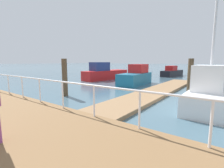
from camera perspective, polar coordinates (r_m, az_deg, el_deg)
ground_plane at (r=17.51m, az=-29.76°, el=-0.35°), size 300.00×300.00×0.00m
floating_dock at (r=12.19m, az=15.99°, el=-2.40°), size 15.60×2.00×0.18m
boardwalk_railing at (r=6.55m, az=-17.24°, el=-1.06°), size 0.06×30.06×1.08m
dock_piling_0 at (r=10.65m, az=26.00°, el=1.67°), size 0.30×0.30×2.41m
dock_piling_1 at (r=16.35m, az=10.77°, el=3.07°), size 0.30×0.30×1.71m
dock_piling_3 at (r=10.74m, az=-16.47°, el=2.21°), size 0.34×0.34×2.41m
moored_boat_1 at (r=19.97m, az=-2.63°, el=3.85°), size 6.56×2.49×2.14m
moored_boat_2 at (r=9.29m, az=31.21°, el=-2.36°), size 5.69×1.58×6.27m
moored_boat_3 at (r=26.21m, az=20.57°, el=3.93°), size 5.44×1.98×1.59m
moored_boat_4 at (r=15.91m, az=8.46°, el=2.63°), size 4.69×2.05×1.96m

